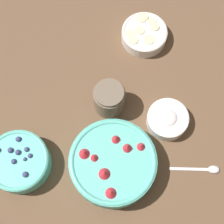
# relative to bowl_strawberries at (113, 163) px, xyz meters

# --- Properties ---
(ground_plane) EXTENTS (4.00, 4.00, 0.00)m
(ground_plane) POSITION_rel_bowl_strawberries_xyz_m (-0.11, 0.01, -0.04)
(ground_plane) COLOR brown
(bowl_strawberries) EXTENTS (0.23, 0.23, 0.09)m
(bowl_strawberries) POSITION_rel_bowl_strawberries_xyz_m (0.00, 0.00, 0.00)
(bowl_strawberries) COLOR #56B7A8
(bowl_strawberries) RESTS_ON ground_plane
(bowl_blueberries) EXTENTS (0.17, 0.17, 0.07)m
(bowl_blueberries) POSITION_rel_bowl_strawberries_xyz_m (0.15, -0.20, -0.01)
(bowl_blueberries) COLOR #56B7A8
(bowl_blueberries) RESTS_ON ground_plane
(bowl_bananas) EXTENTS (0.14, 0.14, 0.05)m
(bowl_bananas) POSITION_rel_bowl_strawberries_xyz_m (-0.38, -0.17, -0.02)
(bowl_bananas) COLOR silver
(bowl_bananas) RESTS_ON ground_plane
(bowl_cream) EXTENTS (0.12, 0.12, 0.05)m
(bowl_cream) POSITION_rel_bowl_strawberries_xyz_m (-0.20, 0.05, -0.02)
(bowl_cream) COLOR white
(bowl_cream) RESTS_ON ground_plane
(jar_chocolate) EXTENTS (0.09, 0.09, 0.10)m
(jar_chocolate) POSITION_rel_bowl_strawberries_xyz_m (-0.14, -0.12, 0.00)
(jar_chocolate) COLOR brown
(jar_chocolate) RESTS_ON ground_plane
(spoon) EXTENTS (0.09, 0.12, 0.01)m
(spoon) POSITION_rel_bowl_strawberries_xyz_m (-0.15, 0.21, -0.04)
(spoon) COLOR silver
(spoon) RESTS_ON ground_plane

